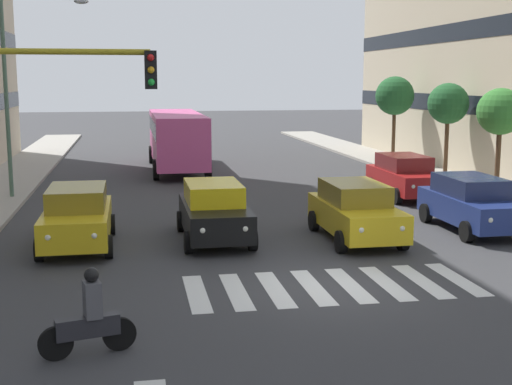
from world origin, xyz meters
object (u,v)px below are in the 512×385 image
at_px(car_1, 355,211).
at_px(car_2, 214,211).
at_px(motorcycle_with_rider, 89,319).
at_px(street_tree_3, 395,96).
at_px(car_0, 472,203).
at_px(car_3, 77,216).
at_px(traffic_light_gantry, 2,134).
at_px(street_tree_1, 500,112).
at_px(street_tree_2, 448,104).
at_px(bus_behind_traffic, 177,135).
at_px(car_row2_0, 405,176).
at_px(street_lamp_right, 19,74).

relative_size(car_1, car_2, 1.00).
relative_size(motorcycle_with_rider, street_tree_3, 0.35).
bearing_deg(car_0, car_1, 8.27).
distance_m(car_3, traffic_light_gantry, 6.49).
bearing_deg(car_0, motorcycle_with_rider, 35.60).
relative_size(motorcycle_with_rider, street_tree_1, 0.39).
bearing_deg(street_tree_3, car_2, 53.64).
distance_m(car_2, car_3, 3.96).
bearing_deg(car_0, traffic_light_gantry, 23.79).
bearing_deg(street_tree_2, car_1, 53.75).
xyz_separation_m(bus_behind_traffic, traffic_light_gantry, (4.87, 22.43, 1.84)).
relative_size(car_1, car_row2_0, 1.00).
distance_m(car_row2_0, street_tree_2, 6.54).
distance_m(car_0, car_2, 8.22).
height_order(car_3, bus_behind_traffic, bus_behind_traffic).
xyz_separation_m(car_2, car_3, (3.95, 0.12, 0.00)).
bearing_deg(street_tree_1, street_lamp_right, -9.97).
distance_m(motorcycle_with_rider, street_lamp_right, 17.48).
distance_m(car_2, street_tree_2, 16.60).
height_order(traffic_light_gantry, street_tree_3, traffic_light_gantry).
bearing_deg(street_lamp_right, car_1, 140.03).
bearing_deg(car_1, street_tree_1, -143.72).
bearing_deg(car_3, street_tree_2, -146.84).
bearing_deg(street_tree_1, traffic_light_gantry, 32.94).
xyz_separation_m(car_3, street_tree_1, (-15.95, -5.15, 2.59)).
distance_m(traffic_light_gantry, street_tree_2, 23.94).
bearing_deg(car_3, street_lamp_right, -72.60).
xyz_separation_m(car_0, street_tree_2, (-4.25, -10.74, 2.71)).
height_order(car_3, street_tree_1, street_tree_1).
distance_m(motorcycle_with_rider, street_tree_3, 29.23).
bearing_deg(car_3, car_2, -178.32).
xyz_separation_m(car_3, street_tree_3, (-16.05, -16.55, 2.95)).
xyz_separation_m(traffic_light_gantry, street_lamp_right, (1.73, -14.20, 1.25)).
bearing_deg(street_tree_3, traffic_light_gantry, 52.77).
relative_size(street_tree_1, street_tree_2, 0.96).
xyz_separation_m(car_0, car_row2_0, (-0.33, -6.26, 0.00)).
distance_m(car_row2_0, street_lamp_right, 15.82).
xyz_separation_m(motorcycle_with_rider, street_tree_3, (-15.28, -24.72, 3.19)).
bearing_deg(motorcycle_with_rider, car_0, -144.40).
bearing_deg(car_row2_0, car_3, 26.58).
distance_m(car_row2_0, motorcycle_with_rider, 18.59).
bearing_deg(street_tree_1, car_1, 36.28).
relative_size(street_lamp_right, street_tree_1, 1.83).
relative_size(bus_behind_traffic, traffic_light_gantry, 1.91).
bearing_deg(street_lamp_right, traffic_light_gantry, 96.93).
bearing_deg(street_lamp_right, street_tree_2, -173.09).
relative_size(car_1, car_3, 1.00).
height_order(car_2, car_row2_0, same).
xyz_separation_m(car_1, street_tree_3, (-7.93, -17.14, 2.95)).
height_order(car_0, street_lamp_right, street_lamp_right).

